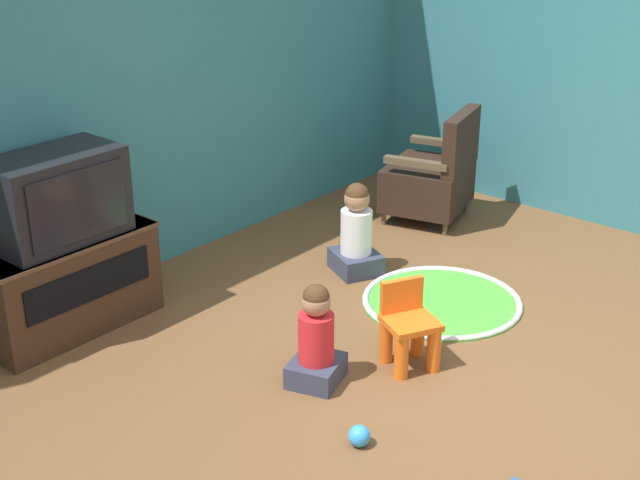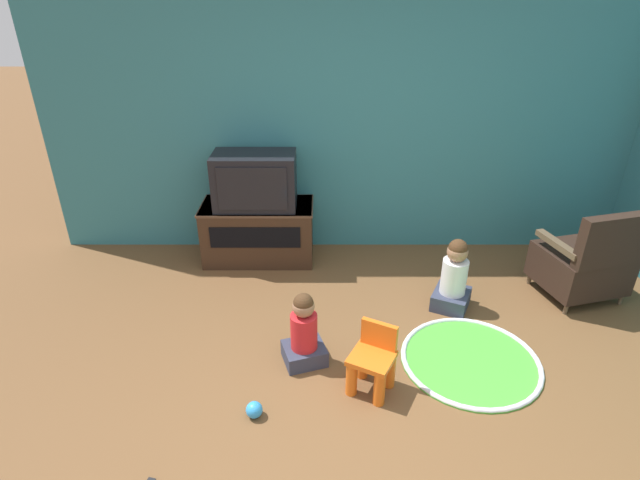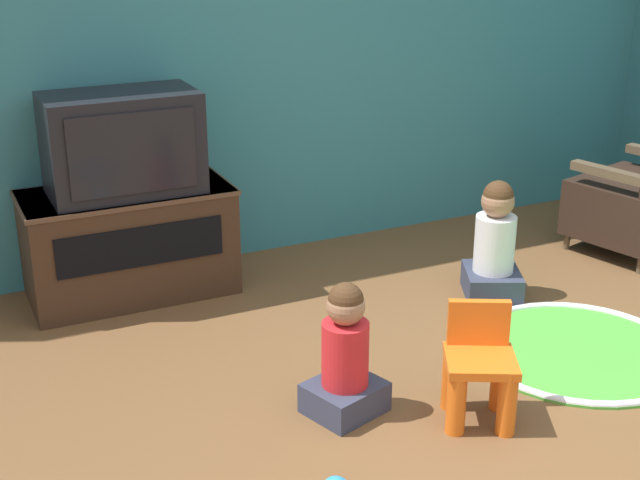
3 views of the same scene
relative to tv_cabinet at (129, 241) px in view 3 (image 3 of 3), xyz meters
The scene contains 8 objects.
ground_plane 2.41m from the tv_cabinet, 65.78° to the right, with size 30.00×30.00×0.00m, color brown.
wall_back 1.45m from the tv_cabinet, 21.88° to the left, with size 5.71×0.12×2.86m.
tv_cabinet is the anchor object (origin of this frame).
television 0.53m from the tv_cabinet, 90.00° to the right, with size 0.75×0.43×0.51m.
yellow_kid_chair 2.04m from the tv_cabinet, 62.28° to the right, with size 0.36×0.36×0.47m.
play_mat 2.31m from the tv_cabinet, 42.33° to the right, with size 1.00×1.00×0.04m.
child_watching_left 1.61m from the tv_cabinet, 72.35° to the right, with size 0.35×0.33×0.57m.
child_watching_center 1.90m from the tv_cabinet, 26.26° to the right, with size 0.39×0.41×0.63m.
Camera 3 is at (-1.94, -2.15, 1.96)m, focal length 50.00 mm.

